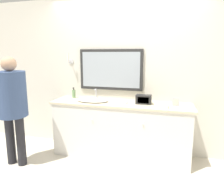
# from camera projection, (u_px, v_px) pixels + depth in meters

# --- Properties ---
(ground_plane) EXTENTS (14.00, 14.00, 0.00)m
(ground_plane) POSITION_uv_depth(u_px,v_px,m) (116.00, 164.00, 2.99)
(ground_plane) COLOR beige
(wall_back) EXTENTS (8.00, 0.18, 2.55)m
(wall_back) POSITION_uv_depth(u_px,v_px,m) (124.00, 75.00, 3.31)
(wall_back) COLOR silver
(wall_back) RESTS_ON ground_plane
(vanity_counter) EXTENTS (2.17, 0.55, 0.88)m
(vanity_counter) POSITION_uv_depth(u_px,v_px,m) (120.00, 129.00, 3.17)
(vanity_counter) COLOR silver
(vanity_counter) RESTS_ON ground_plane
(sink_basin) EXTENTS (0.51, 0.36, 0.18)m
(sink_basin) POSITION_uv_depth(u_px,v_px,m) (93.00, 100.00, 3.19)
(sink_basin) COLOR silver
(sink_basin) RESTS_ON vanity_counter
(soap_bottle) EXTENTS (0.06, 0.06, 0.18)m
(soap_bottle) POSITION_uv_depth(u_px,v_px,m) (74.00, 94.00, 3.43)
(soap_bottle) COLOR #709966
(soap_bottle) RESTS_ON vanity_counter
(appliance_box) EXTENTS (0.23, 0.13, 0.14)m
(appliance_box) POSITION_uv_depth(u_px,v_px,m) (144.00, 99.00, 3.01)
(appliance_box) COLOR black
(appliance_box) RESTS_ON vanity_counter
(picture_frame) EXTENTS (0.09, 0.01, 0.12)m
(picture_frame) POSITION_uv_depth(u_px,v_px,m) (176.00, 102.00, 2.89)
(picture_frame) COLOR #B2B2B7
(picture_frame) RESTS_ON vanity_counter
(hand_towel_near_sink) EXTENTS (0.19, 0.13, 0.04)m
(hand_towel_near_sink) POSITION_uv_depth(u_px,v_px,m) (161.00, 106.00, 2.82)
(hand_towel_near_sink) COLOR white
(hand_towel_near_sink) RESTS_ON vanity_counter
(metal_tray) EXTENTS (0.16, 0.10, 0.01)m
(metal_tray) POSITION_uv_depth(u_px,v_px,m) (122.00, 103.00, 3.06)
(metal_tray) COLOR #ADADB2
(metal_tray) RESTS_ON vanity_counter
(person) EXTENTS (0.41, 0.41, 1.59)m
(person) POSITION_uv_depth(u_px,v_px,m) (12.00, 100.00, 2.84)
(person) COLOR #232328
(person) RESTS_ON ground_plane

